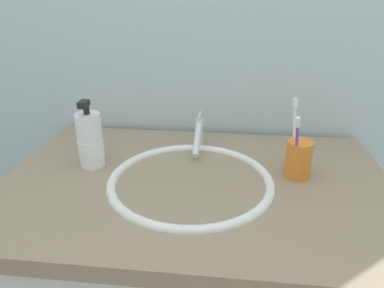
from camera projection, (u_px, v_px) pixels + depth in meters
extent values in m
cube|color=silver|center=(208.00, 30.00, 1.08)|extent=(2.20, 0.04, 2.40)
cube|color=gray|center=(195.00, 186.00, 0.89)|extent=(1.00, 0.65, 0.04)
ellipsoid|color=white|center=(191.00, 200.00, 0.90)|extent=(0.37, 0.37, 0.12)
torus|color=white|center=(191.00, 181.00, 0.87)|extent=(0.42, 0.42, 0.02)
cylinder|color=#595B60|center=(191.00, 217.00, 0.92)|extent=(0.03, 0.03, 0.01)
cylinder|color=silver|center=(199.00, 133.00, 1.05)|extent=(0.02, 0.02, 0.09)
cylinder|color=silver|center=(197.00, 138.00, 1.00)|extent=(0.02, 0.12, 0.07)
cylinder|color=silver|center=(200.00, 115.00, 1.05)|extent=(0.01, 0.05, 0.01)
cylinder|color=orange|center=(298.00, 159.00, 0.88)|extent=(0.07, 0.07, 0.10)
cylinder|color=white|center=(294.00, 138.00, 0.88)|extent=(0.02, 0.04, 0.18)
cube|color=white|center=(295.00, 103.00, 0.86)|extent=(0.01, 0.02, 0.03)
cylinder|color=purple|center=(296.00, 150.00, 0.84)|extent=(0.03, 0.04, 0.16)
cube|color=white|center=(298.00, 122.00, 0.80)|extent=(0.02, 0.02, 0.03)
cylinder|color=white|center=(90.00, 140.00, 0.92)|extent=(0.07, 0.07, 0.15)
cylinder|color=black|center=(86.00, 110.00, 0.89)|extent=(0.02, 0.02, 0.02)
cube|color=black|center=(83.00, 104.00, 0.87)|extent=(0.02, 0.04, 0.02)
cylinder|color=white|center=(91.00, 147.00, 0.93)|extent=(0.07, 0.07, 0.04)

